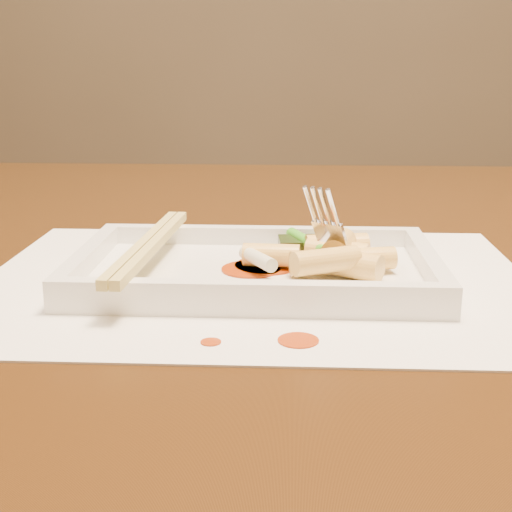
{
  "coord_description": "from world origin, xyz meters",
  "views": [
    {
      "loc": [
        -0.01,
        -0.63,
        0.91
      ],
      "look_at": [
        -0.04,
        -0.13,
        0.77
      ],
      "focal_mm": 50.0,
      "sensor_mm": 36.0,
      "label": 1
    }
  ],
  "objects_px": {
    "placemat": "(256,281)",
    "fork": "(354,165)",
    "table": "(304,343)",
    "chopstick_a": "(144,245)",
    "plate_base": "(256,274)"
  },
  "relations": [
    {
      "from": "placemat",
      "to": "fork",
      "type": "xyz_separation_m",
      "value": [
        0.07,
        0.02,
        0.08
      ]
    },
    {
      "from": "table",
      "to": "chopstick_a",
      "type": "relative_size",
      "value": 7.18
    },
    {
      "from": "placemat",
      "to": "fork",
      "type": "distance_m",
      "value": 0.11
    },
    {
      "from": "table",
      "to": "chopstick_a",
      "type": "distance_m",
      "value": 0.22
    },
    {
      "from": "chopstick_a",
      "to": "plate_base",
      "type": "bearing_deg",
      "value": 0.0
    },
    {
      "from": "table",
      "to": "fork",
      "type": "distance_m",
      "value": 0.22
    },
    {
      "from": "table",
      "to": "chopstick_a",
      "type": "height_order",
      "value": "chopstick_a"
    },
    {
      "from": "fork",
      "to": "plate_base",
      "type": "bearing_deg",
      "value": -165.58
    },
    {
      "from": "plate_base",
      "to": "fork",
      "type": "height_order",
      "value": "fork"
    },
    {
      "from": "placemat",
      "to": "plate_base",
      "type": "bearing_deg",
      "value": 0.0
    },
    {
      "from": "plate_base",
      "to": "chopstick_a",
      "type": "distance_m",
      "value": 0.08
    },
    {
      "from": "placemat",
      "to": "plate_base",
      "type": "relative_size",
      "value": 1.54
    },
    {
      "from": "table",
      "to": "plate_base",
      "type": "height_order",
      "value": "plate_base"
    },
    {
      "from": "placemat",
      "to": "table",
      "type": "bearing_deg",
      "value": 73.14
    },
    {
      "from": "plate_base",
      "to": "chopstick_a",
      "type": "xyz_separation_m",
      "value": [
        -0.08,
        0.0,
        0.02
      ]
    }
  ]
}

